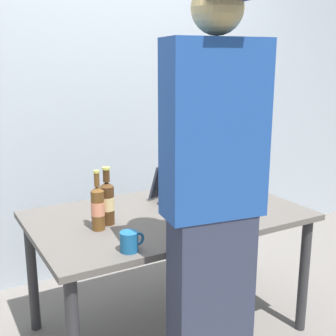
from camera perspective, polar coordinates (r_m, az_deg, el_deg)
ground_plane at (r=2.72m, az=-0.01°, el=-19.95°), size 8.00×8.00×0.00m
desk at (r=2.43m, az=-0.01°, el=-7.53°), size 1.45×0.87×0.70m
laptop at (r=2.59m, az=1.76°, el=-3.14°), size 0.37×0.36×0.22m
beer_bottle_green at (r=2.16m, az=-9.05°, el=-4.99°), size 0.07×0.07×0.30m
beer_bottle_amber at (r=2.23m, az=-7.86°, el=-4.30°), size 0.07×0.07×0.29m
person_figure at (r=1.79m, az=5.77°, el=-4.73°), size 0.42×0.30×1.82m
coffee_mug at (r=1.93m, az=-4.96°, el=-9.43°), size 0.11×0.08×0.09m
back_wall at (r=3.15m, az=-8.86°, el=9.81°), size 6.00×0.10×2.60m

